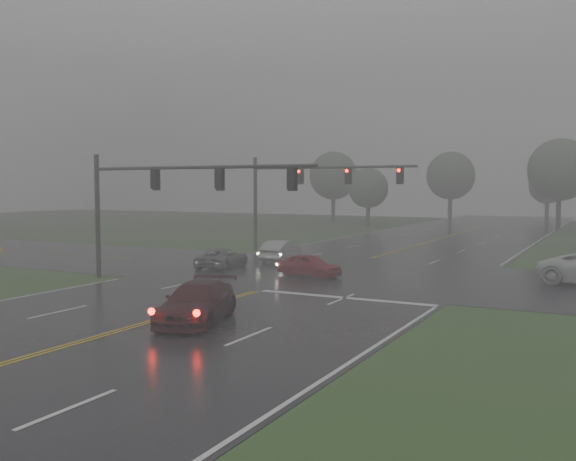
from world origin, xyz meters
The scene contains 15 objects.
ground centered at (0.00, 0.00, 0.00)m, with size 180.00×180.00×0.00m, color #314F21.
main_road centered at (0.00, 20.00, 0.00)m, with size 18.00×160.00×0.02m, color black.
cross_street centered at (0.00, 22.00, 0.00)m, with size 120.00×14.00×0.02m, color black.
stop_bar centered at (4.50, 14.40, 0.00)m, with size 8.50×0.50×0.01m, color silver.
sedan_maroon centered at (1.58, 7.06, 0.00)m, with size 2.06×5.08×1.47m, color #33090E.
sedan_red centered at (0.08, 19.87, 0.00)m, with size 1.52×3.77×1.28m, color maroon.
sedan_silver centered at (-4.78, 25.49, 0.00)m, with size 1.52×4.36×1.44m, color #A3A6AA.
car_grey centered at (-6.32, 20.69, 0.00)m, with size 2.04×4.41×1.23m, color #53565B.
signal_gantry_near centered at (-5.96, 14.14, 4.84)m, with size 13.55×0.30×6.85m.
signal_gantry_far centered at (-6.12, 31.32, 5.16)m, with size 13.21×0.37×7.34m.
tree_nw_a centered at (-12.62, 63.00, 4.82)m, with size 4.99×4.99×7.33m.
tree_ne_a centered at (8.96, 67.77, 6.96)m, with size 7.20×7.20×10.57m.
tree_n_mid centered at (-5.99, 77.98, 6.51)m, with size 6.74×6.74×9.90m.
tree_nw_b centered at (-20.59, 70.46, 6.52)m, with size 6.75×6.75×9.91m.
tree_n_far centered at (5.75, 87.71, 5.18)m, with size 5.37×5.37×7.89m.
Camera 1 is at (15.60, -12.37, 5.12)m, focal length 40.00 mm.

